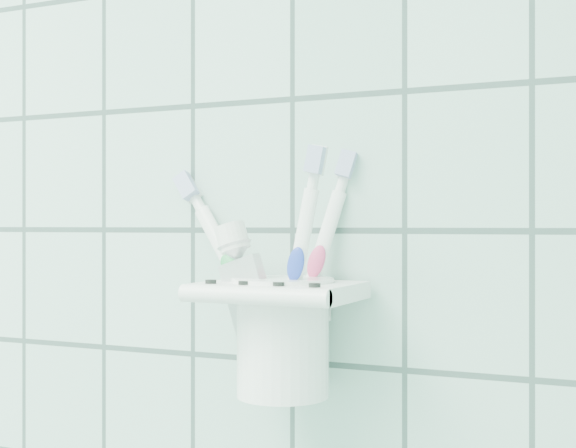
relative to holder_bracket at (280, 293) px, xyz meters
The scene contains 6 objects.
holder_bracket is the anchor object (origin of this frame).
cup 0.03m from the holder_bracket, 81.63° to the left, with size 0.08×0.08×0.09m.
toothbrush_pink 0.04m from the holder_bracket, 61.19° to the left, with size 0.11×0.05×0.19m.
toothbrush_blue 0.03m from the holder_bracket, 111.32° to the left, with size 0.05×0.04×0.18m.
toothbrush_orange 0.02m from the holder_bracket, 98.05° to the right, with size 0.04×0.02×0.18m.
toothpaste_tube 0.01m from the holder_bracket, 93.22° to the right, with size 0.06×0.03×0.13m.
Camera 1 is at (0.92, 0.61, 1.36)m, focal length 50.00 mm.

